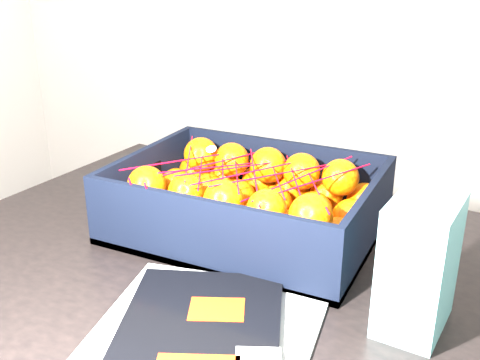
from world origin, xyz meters
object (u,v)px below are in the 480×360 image
at_px(produce_crate, 247,212).
at_px(table, 265,319).
at_px(retail_carton, 419,265).
at_px(magazine_stack, 202,334).

bearing_deg(produce_crate, table, -51.72).
xyz_separation_m(table, produce_crate, (-0.08, 0.11, 0.14)).
height_order(table, produce_crate, produce_crate).
bearing_deg(table, produce_crate, 128.28).
xyz_separation_m(produce_crate, retail_carton, (0.32, -0.16, 0.05)).
distance_m(produce_crate, retail_carton, 0.36).
relative_size(produce_crate, retail_carton, 2.44).
xyz_separation_m(magazine_stack, retail_carton, (0.24, 0.16, 0.08)).
relative_size(table, produce_crate, 2.82).
relative_size(magazine_stack, retail_carton, 1.84).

